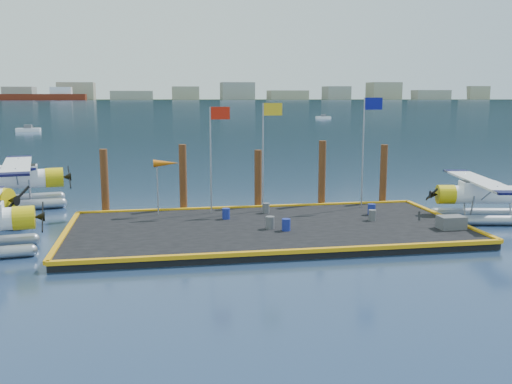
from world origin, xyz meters
The scene contains 22 objects.
ground centered at (0.00, 0.00, 0.00)m, with size 4000.00×4000.00×0.00m, color navy.
dock centered at (0.00, 0.00, 0.20)m, with size 20.00×10.00×0.40m, color black.
dock_bumpers centered at (0.00, 0.00, 0.49)m, with size 20.25×10.25×0.18m, color orange, non-canonical shape.
far_backdrop centered at (239.91, 1737.52, 9.45)m, with size 3050.00×2050.00×810.00m.
seaplane_c centered at (-14.60, 9.54, 1.61)m, with size 9.56×10.44×3.69m.
seaplane_d centered at (12.63, 0.68, 1.37)m, with size 8.17×8.91×3.15m.
drum_0 centered at (-1.88, 2.01, 0.69)m, with size 0.42×0.42×0.59m, color navy.
drum_1 centered at (0.72, -1.21, 0.70)m, with size 0.42×0.42×0.60m, color navy.
drum_2 centered at (5.82, 0.29, 0.68)m, with size 0.40×0.40×0.57m, color #515155.
drum_3 centered at (0.01, -0.67, 0.72)m, with size 0.45×0.45×0.63m, color #515155.
drum_4 centered at (6.32, 1.70, 0.70)m, with size 0.43×0.43×0.61m, color navy.
drum_5 centered at (0.56, 3.18, 0.69)m, with size 0.40×0.40×0.57m, color #515155.
crate centered at (9.00, -2.25, 0.72)m, with size 1.29×0.86×0.65m, color #515155.
flagpole_red centered at (-2.29, 3.80, 4.40)m, with size 1.14×0.08×6.00m.
flagpole_yellow centered at (0.70, 3.80, 4.51)m, with size 1.14×0.08×6.20m.
flagpole_blue centered at (6.70, 3.80, 4.69)m, with size 1.14×0.08×6.50m.
windsock centered at (-5.03, 3.80, 3.23)m, with size 1.40×0.44×3.12m.
piling_0 centered at (-8.50, 5.40, 2.00)m, with size 0.44×0.44×4.00m, color #4A2915.
piling_1 centered at (-4.00, 5.40, 2.10)m, with size 0.44×0.44×4.20m, color #4A2915.
piling_2 centered at (0.50, 5.40, 1.90)m, with size 0.44×0.44×3.80m, color #4A2915.
piling_3 centered at (4.50, 5.40, 2.15)m, with size 0.44×0.44×4.30m, color #4A2915.
piling_4 centered at (8.50, 5.40, 2.00)m, with size 0.44×0.44×4.00m, color #4A2915.
Camera 1 is at (-5.55, -28.09, 7.03)m, focal length 40.00 mm.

